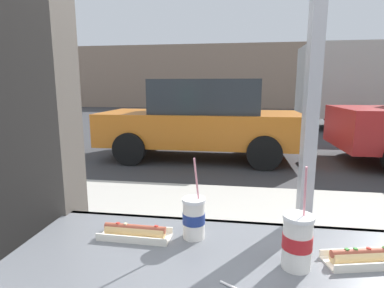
% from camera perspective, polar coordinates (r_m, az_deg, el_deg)
% --- Properties ---
extents(ground_plane, '(60.00, 60.00, 0.00)m').
position_cam_1_polar(ground_plane, '(9.31, 10.03, 1.12)').
color(ground_plane, '#38383A').
extents(sidewalk_strip, '(16.00, 2.80, 0.12)m').
position_cam_1_polar(sidewalk_strip, '(3.15, 13.26, -16.95)').
color(sidewalk_strip, '#B2ADA3').
rests_on(sidewalk_strip, ground).
extents(building_facade_far, '(28.00, 1.20, 4.51)m').
position_cam_1_polar(building_facade_far, '(22.87, 9.29, 12.31)').
color(building_facade_far, gray).
rests_on(building_facade_far, ground).
extents(soda_cup_left, '(0.09, 0.09, 0.31)m').
position_cam_1_polar(soda_cup_left, '(1.17, 0.34, -13.50)').
color(soda_cup_left, silver).
rests_on(soda_cup_left, window_counter).
extents(soda_cup_right, '(0.09, 0.09, 0.33)m').
position_cam_1_polar(soda_cup_right, '(1.04, 19.03, -16.69)').
color(soda_cup_right, silver).
rests_on(soda_cup_right, window_counter).
extents(hotdog_tray_near, '(0.27, 0.11, 0.05)m').
position_cam_1_polar(hotdog_tray_near, '(1.21, -10.57, -15.78)').
color(hotdog_tray_near, silver).
rests_on(hotdog_tray_near, window_counter).
extents(hotdog_tray_far, '(0.25, 0.15, 0.05)m').
position_cam_1_polar(hotdog_tray_far, '(1.18, 29.10, -17.90)').
color(hotdog_tray_far, silver).
rests_on(hotdog_tray_far, window_counter).
extents(parked_car_orange, '(4.13, 1.89, 1.65)m').
position_cam_1_polar(parked_car_orange, '(6.50, 1.86, 4.71)').
color(parked_car_orange, orange).
rests_on(parked_car_orange, ground).
extents(pedestrian, '(0.32, 0.32, 1.63)m').
position_cam_1_polar(pedestrian, '(2.57, -28.78, -0.79)').
color(pedestrian, '#194444').
rests_on(pedestrian, sidewalk_strip).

